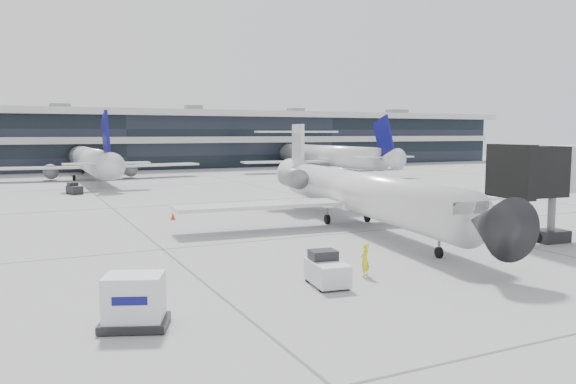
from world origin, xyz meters
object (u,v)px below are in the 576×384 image
regional_jet (354,190)px  ramp_worker (365,260)px  baggage_tug (327,270)px  cargo_uld (134,302)px

regional_jet → ramp_worker: bearing=-111.9°
regional_jet → baggage_tug: size_ratio=13.04×
ramp_worker → cargo_uld: cargo_uld is taller
regional_jet → ramp_worker: 15.01m
regional_jet → cargo_uld: bearing=-132.3°
regional_jet → cargo_uld: regional_jet is taller
regional_jet → ramp_worker: size_ratio=20.43×
cargo_uld → ramp_worker: bearing=34.3°
regional_jet → baggage_tug: 16.80m
ramp_worker → baggage_tug: size_ratio=0.64×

